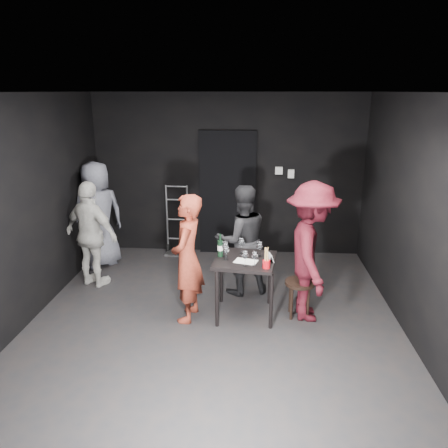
# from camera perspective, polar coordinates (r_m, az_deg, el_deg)

# --- Properties ---
(floor) EXTENTS (4.50, 5.00, 0.02)m
(floor) POSITION_cam_1_polar(r_m,az_deg,el_deg) (5.49, -1.28, -12.61)
(floor) COLOR black
(floor) RESTS_ON ground
(ceiling) EXTENTS (4.50, 5.00, 0.02)m
(ceiling) POSITION_cam_1_polar(r_m,az_deg,el_deg) (4.77, -1.50, 16.85)
(ceiling) COLOR silver
(ceiling) RESTS_ON ground
(wall_back) EXTENTS (4.50, 0.04, 2.70)m
(wall_back) POSITION_cam_1_polar(r_m,az_deg,el_deg) (7.39, 0.50, 6.39)
(wall_back) COLOR black
(wall_back) RESTS_ON ground
(wall_front) EXTENTS (4.50, 0.04, 2.70)m
(wall_front) POSITION_cam_1_polar(r_m,az_deg,el_deg) (2.67, -6.72, -13.80)
(wall_front) COLOR black
(wall_front) RESTS_ON ground
(wall_left) EXTENTS (0.04, 5.00, 2.70)m
(wall_left) POSITION_cam_1_polar(r_m,az_deg,el_deg) (5.64, -24.78, 1.43)
(wall_left) COLOR black
(wall_left) RESTS_ON ground
(wall_right) EXTENTS (0.04, 5.00, 2.70)m
(wall_right) POSITION_cam_1_polar(r_m,az_deg,el_deg) (5.25, 23.86, 0.48)
(wall_right) COLOR black
(wall_right) RESTS_ON ground
(doorway) EXTENTS (0.95, 0.10, 2.10)m
(doorway) POSITION_cam_1_polar(r_m,az_deg,el_deg) (7.39, 0.47, 4.01)
(doorway) COLOR black
(doorway) RESTS_ON ground
(wallbox_upper) EXTENTS (0.12, 0.06, 0.12)m
(wallbox_upper) POSITION_cam_1_polar(r_m,az_deg,el_deg) (7.32, 7.18, 6.94)
(wallbox_upper) COLOR #B7B7B2
(wallbox_upper) RESTS_ON wall_back
(wallbox_lower) EXTENTS (0.10, 0.06, 0.14)m
(wallbox_lower) POSITION_cam_1_polar(r_m,az_deg,el_deg) (7.34, 8.74, 6.51)
(wallbox_lower) COLOR #B7B7B2
(wallbox_lower) RESTS_ON wall_back
(hand_truck) EXTENTS (0.40, 0.34, 1.19)m
(hand_truck) POSITION_cam_1_polar(r_m,az_deg,el_deg) (7.61, -6.07, -2.22)
(hand_truck) COLOR #B2B2B7
(hand_truck) RESTS_ON floor
(tasting_table) EXTENTS (0.72, 0.72, 0.75)m
(tasting_table) POSITION_cam_1_polar(r_m,az_deg,el_deg) (5.38, 2.76, -5.54)
(tasting_table) COLOR black
(tasting_table) RESTS_ON floor
(stool) EXTENTS (0.37, 0.37, 0.47)m
(stool) POSITION_cam_1_polar(r_m,az_deg,el_deg) (5.52, 9.85, -8.24)
(stool) COLOR black
(stool) RESTS_ON floor
(server_red) EXTENTS (0.46, 0.64, 1.65)m
(server_red) POSITION_cam_1_polar(r_m,az_deg,el_deg) (5.25, -4.82, -4.12)
(server_red) COLOR #9B3522
(server_red) RESTS_ON floor
(woman_black) EXTENTS (0.85, 0.64, 1.56)m
(woman_black) POSITION_cam_1_polar(r_m,az_deg,el_deg) (5.94, 2.33, -1.99)
(woman_black) COLOR black
(woman_black) RESTS_ON floor
(man_maroon) EXTENTS (0.61, 1.28, 1.96)m
(man_maroon) POSITION_cam_1_polar(r_m,az_deg,el_deg) (5.32, 11.39, -2.37)
(man_maroon) COLOR #460E17
(man_maroon) RESTS_ON floor
(bystander_cream) EXTENTS (1.02, 0.77, 1.56)m
(bystander_cream) POSITION_cam_1_polar(r_m,az_deg,el_deg) (6.44, -16.94, -1.20)
(bystander_cream) COLOR silver
(bystander_cream) RESTS_ON floor
(bystander_grey) EXTENTS (1.03, 0.99, 1.90)m
(bystander_grey) POSITION_cam_1_polar(r_m,az_deg,el_deg) (7.12, -16.22, 1.98)
(bystander_grey) COLOR slate
(bystander_grey) RESTS_ON floor
(tasting_mat) EXTENTS (0.30, 0.24, 0.00)m
(tasting_mat) POSITION_cam_1_polar(r_m,az_deg,el_deg) (5.26, 2.87, -4.90)
(tasting_mat) COLOR white
(tasting_mat) RESTS_ON tasting_table
(wine_glass_a) EXTENTS (0.09, 0.09, 0.20)m
(wine_glass_a) POSITION_cam_1_polar(r_m,az_deg,el_deg) (5.27, 0.28, -3.72)
(wine_glass_a) COLOR white
(wine_glass_a) RESTS_ON tasting_table
(wine_glass_b) EXTENTS (0.09, 0.09, 0.22)m
(wine_glass_b) POSITION_cam_1_polar(r_m,az_deg,el_deg) (5.36, 0.17, -3.23)
(wine_glass_b) COLOR white
(wine_glass_b) RESTS_ON tasting_table
(wine_glass_c) EXTENTS (0.09, 0.09, 0.22)m
(wine_glass_c) POSITION_cam_1_polar(r_m,az_deg,el_deg) (5.47, 2.31, -2.81)
(wine_glass_c) COLOR white
(wine_glass_c) RESTS_ON tasting_table
(wine_glass_d) EXTENTS (0.10, 0.10, 0.20)m
(wine_glass_d) POSITION_cam_1_polar(r_m,az_deg,el_deg) (5.10, 2.78, -4.43)
(wine_glass_d) COLOR white
(wine_glass_d) RESTS_ON tasting_table
(wine_glass_e) EXTENTS (0.09, 0.09, 0.19)m
(wine_glass_e) POSITION_cam_1_polar(r_m,az_deg,el_deg) (5.11, 4.03, -4.49)
(wine_glass_e) COLOR white
(wine_glass_e) RESTS_ON tasting_table
(wine_glass_f) EXTENTS (0.08, 0.08, 0.20)m
(wine_glass_f) POSITION_cam_1_polar(r_m,az_deg,el_deg) (5.40, 4.65, -3.22)
(wine_glass_f) COLOR white
(wine_glass_f) RESTS_ON tasting_table
(wine_bottle) EXTENTS (0.07, 0.07, 0.29)m
(wine_bottle) POSITION_cam_1_polar(r_m,az_deg,el_deg) (5.38, -0.49, -3.13)
(wine_bottle) COLOR black
(wine_bottle) RESTS_ON tasting_table
(breadstick_cup) EXTENTS (0.09, 0.09, 0.27)m
(breadstick_cup) POSITION_cam_1_polar(r_m,az_deg,el_deg) (5.05, 5.58, -4.47)
(breadstick_cup) COLOR red
(breadstick_cup) RESTS_ON tasting_table
(reserved_card) EXTENTS (0.11, 0.14, 0.10)m
(reserved_card) POSITION_cam_1_polar(r_m,az_deg,el_deg) (5.27, 5.88, -4.36)
(reserved_card) COLOR white
(reserved_card) RESTS_ON tasting_table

